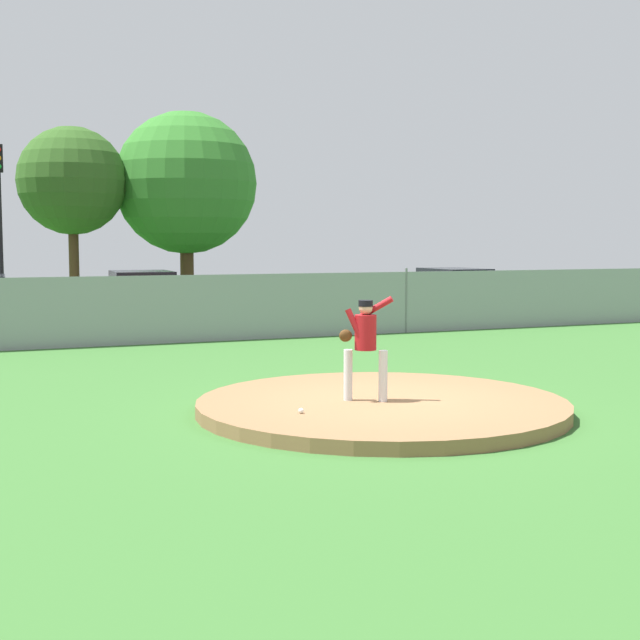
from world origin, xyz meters
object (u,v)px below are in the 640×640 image
Objects in this scene: pitcher_youth at (365,339)px; parked_car_navy at (454,293)px; traffic_cone_orange at (211,314)px; parked_car_red at (142,300)px; baseball at (301,411)px.

parked_car_navy is at bearing 54.31° from pitcher_youth.
parked_car_navy is at bearing -5.99° from traffic_cone_orange.
pitcher_youth is 15.47m from traffic_cone_orange.
pitcher_youth is 14.56m from parked_car_red.
traffic_cone_orange is at bearing 174.01° from parked_car_navy.
traffic_cone_orange is at bearing 82.67° from pitcher_youth.
pitcher_youth reaches higher than parked_car_red.
pitcher_youth is 2.81× the size of traffic_cone_orange.
pitcher_youth is at bearing -97.33° from traffic_cone_orange.
parked_car_red reaches higher than parked_car_navy.
parked_car_red is 0.95× the size of parked_car_navy.
parked_car_navy is at bearing -0.63° from parked_car_red.
traffic_cone_orange is (-8.40, 0.88, -0.52)m from parked_car_navy.
baseball is 0.13× the size of traffic_cone_orange.
pitcher_youth is at bearing -125.69° from parked_car_navy.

